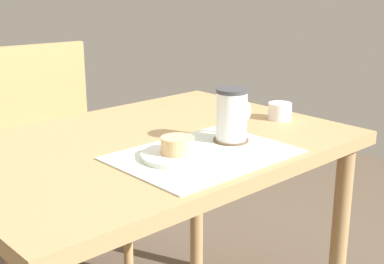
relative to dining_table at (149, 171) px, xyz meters
name	(u,v)px	position (x,y,z in m)	size (l,w,h in m)	color
dining_table	(149,171)	(0.00, 0.00, 0.00)	(1.04, 0.73, 0.70)	tan
wooden_chair	(53,148)	(0.09, 0.71, -0.13)	(0.48, 0.48, 0.86)	tan
placemat	(203,155)	(0.02, -0.19, 0.09)	(0.42, 0.31, 0.00)	silver
pastry_plate	(178,155)	(-0.04, -0.17, 0.10)	(0.17, 0.17, 0.01)	silver
pastry	(178,145)	(-0.04, -0.17, 0.12)	(0.08, 0.08, 0.04)	#E5BC7F
coffee_coaster	(231,140)	(0.15, -0.16, 0.09)	(0.09, 0.09, 0.01)	brown
coffee_mug	(232,114)	(0.15, -0.16, 0.16)	(0.11, 0.08, 0.13)	white
sugar_bowl	(280,111)	(0.42, -0.10, 0.11)	(0.07, 0.07, 0.05)	white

